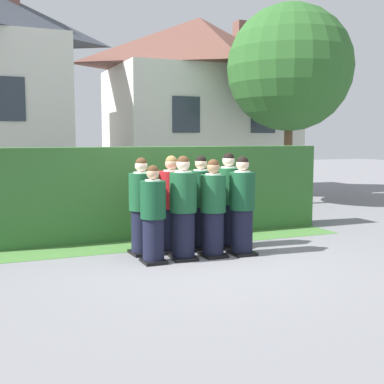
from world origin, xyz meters
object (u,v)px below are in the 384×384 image
Objects in this scene: student_rear_row_2 at (201,205)px; student_front_row_1 at (183,210)px; student_in_red_blazer at (172,206)px; student_front_row_3 at (242,208)px; student_front_row_2 at (213,210)px; student_rear_row_0 at (142,209)px; student_rear_row_3 at (228,202)px; student_front_row_0 at (153,217)px.

student_front_row_1 is at bearing -134.49° from student_rear_row_2.
student_front_row_3 is at bearing -30.74° from student_in_red_blazer.
student_front_row_2 is 0.99× the size of student_rear_row_0.
student_in_red_blazer is 0.56m from student_rear_row_2.
student_rear_row_3 is (1.08, 0.54, 0.01)m from student_front_row_1.
student_front_row_2 is 0.95× the size of student_rear_row_3.
student_front_row_2 is 0.98× the size of student_front_row_3.
student_front_row_3 is (1.55, -0.02, 0.06)m from student_front_row_0.
student_rear_row_2 reaches higher than student_front_row_2.
student_front_row_0 is at bearing 179.31° from student_front_row_3.
student_front_row_3 is (0.51, -0.05, 0.02)m from student_front_row_2.
student_front_row_2 reaches higher than student_front_row_0.
student_in_red_blazer is 1.08m from student_rear_row_3.
student_front_row_2 is at bearing 1.55° from student_front_row_0.
student_rear_row_0 reaches higher than student_front_row_2.
student_front_row_1 is at bearing -153.53° from student_rear_row_3.
student_rear_row_2 is at bearing 45.51° from student_front_row_1.
student_front_row_3 is at bearing -0.69° from student_front_row_0.
student_front_row_3 is 0.61m from student_rear_row_3.
student_rear_row_3 reaches higher than student_front_row_3.
student_front_row_0 is at bearing -150.16° from student_rear_row_2.
student_front_row_2 is at bearing -135.19° from student_rear_row_3.
student_rear_row_3 reaches higher than student_rear_row_2.
student_front_row_2 is at bearing -30.57° from student_rear_row_0.
student_front_row_1 is at bearing 176.31° from student_front_row_3.
student_rear_row_2 is 0.52m from student_rear_row_3.
student_front_row_0 is 1.71m from student_rear_row_3.
student_front_row_0 is 0.91× the size of student_rear_row_3.
student_front_row_1 is 1.01× the size of student_rear_row_2.
student_front_row_1 is (0.52, 0.05, 0.07)m from student_front_row_0.
student_rear_row_0 is at bearing 149.43° from student_front_row_2.
student_front_row_1 reaches higher than student_front_row_3.
student_front_row_2 is 0.60m from student_rear_row_2.
student_in_red_blazer is (-0.51, 0.56, 0.02)m from student_front_row_2.
student_front_row_0 is at bearing -178.45° from student_front_row_2.
student_rear_row_2 is at bearing 29.84° from student_front_row_0.
student_rear_row_3 reaches higher than student_front_row_0.
student_rear_row_3 reaches higher than student_rear_row_0.
student_front_row_1 is 1.01× the size of student_front_row_3.
student_front_row_1 is at bearing 5.22° from student_front_row_0.
student_front_row_0 is 1.26m from student_rear_row_2.
student_front_row_1 is 1.01× the size of student_in_red_blazer.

